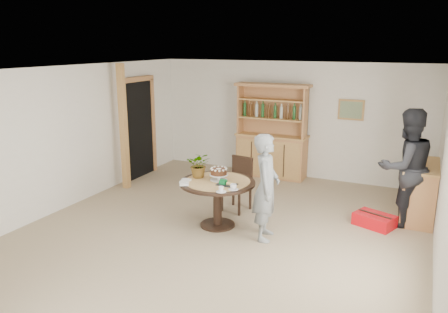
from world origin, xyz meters
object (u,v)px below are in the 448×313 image
(sideboard, at_px, (420,191))
(adult_person, at_px, (406,168))
(hutch, at_px, (272,146))
(teen_boy, at_px, (266,187))
(dining_table, at_px, (217,190))
(red_suitcase, at_px, (374,220))
(dining_chair, at_px, (239,180))

(sideboard, bearing_deg, adult_person, -121.93)
(hutch, xyz_separation_m, teen_boy, (0.98, -3.08, 0.12))
(adult_person, bearing_deg, teen_boy, 2.81)
(dining_table, distance_m, red_suitcase, 2.58)
(sideboard, bearing_deg, red_suitcase, -131.97)
(hutch, bearing_deg, dining_chair, -86.24)
(sideboard, distance_m, dining_table, 3.40)
(red_suitcase, bearing_deg, teen_boy, -120.10)
(dining_chair, bearing_deg, teen_boy, -38.23)
(dining_chair, bearing_deg, hutch, 103.51)
(teen_boy, distance_m, adult_person, 2.34)
(teen_boy, bearing_deg, sideboard, -60.55)
(sideboard, xyz_separation_m, teen_boy, (-2.06, -1.84, 0.33))
(teen_boy, relative_size, adult_person, 0.85)
(hutch, height_order, adult_person, hutch)
(dining_table, height_order, teen_boy, teen_boy)
(sideboard, relative_size, adult_person, 0.66)
(dining_chair, xyz_separation_m, teen_boy, (0.84, -0.93, 0.27))
(sideboard, bearing_deg, dining_table, -149.12)
(hutch, xyz_separation_m, dining_table, (0.13, -2.98, -0.08))
(dining_chair, bearing_deg, sideboard, 27.23)
(hutch, bearing_deg, teen_boy, -72.40)
(hutch, height_order, teen_boy, hutch)
(dining_table, height_order, dining_chair, dining_chair)
(red_suitcase, bearing_deg, dining_chair, -152.97)
(sideboard, distance_m, teen_boy, 2.78)
(dining_table, distance_m, dining_chair, 0.83)
(dining_chair, relative_size, adult_person, 0.50)
(sideboard, distance_m, red_suitcase, 0.99)
(dining_chair, distance_m, adult_person, 2.74)
(sideboard, xyz_separation_m, dining_table, (-2.91, -1.74, 0.13))
(dining_table, xyz_separation_m, teen_boy, (0.85, -0.10, 0.20))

